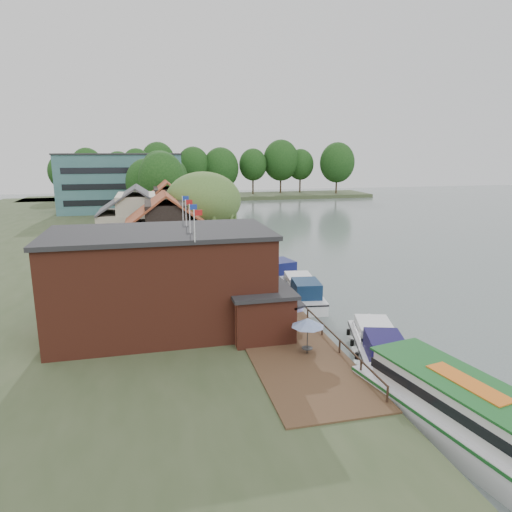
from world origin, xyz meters
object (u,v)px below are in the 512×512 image
cottage_b (138,222)px  pub (190,279)px  willow (204,218)px  umbrella_5 (257,275)px  umbrella_6 (252,267)px  hotel_block (121,182)px  umbrella_0 (307,336)px  umbrella_1 (290,317)px  cottage_c (167,212)px  cruiser_2 (273,267)px  tour_boat (477,419)px  umbrella_2 (280,304)px  swan (426,384)px  umbrella_4 (258,280)px  cruiser_1 (302,288)px  cruiser_0 (378,342)px  umbrella_3 (267,292)px  cottage_a (166,235)px  cruiser_3 (257,248)px

cottage_b → pub: bearing=-80.9°
willow → umbrella_5: bearing=-73.6°
umbrella_6 → hotel_block: bearing=104.2°
willow → umbrella_0: willow is taller
umbrella_1 → umbrella_5: (0.37, 11.39, 0.00)m
cottage_c → cruiser_2: cottage_c is taller
tour_boat → willow: bearing=91.7°
umbrella_5 → willow: bearing=106.4°
willow → umbrella_2: willow is taller
umbrella_1 → swan: (6.11, -7.28, -2.07)m
cottage_b → umbrella_4: cottage_b is taller
cruiser_1 → umbrella_1: bearing=-106.0°
cruiser_0 → tour_boat: tour_boat is taller
umbrella_2 → cruiser_2: 15.64m
umbrella_3 → umbrella_5: same height
cottage_c → tour_boat: bearing=-76.9°
cottage_b → umbrella_5: size_ratio=3.94×
cottage_a → cottage_b: (-3.00, 10.00, 0.00)m
hotel_block → umbrella_0: 79.12m
cottage_a → cruiser_1: size_ratio=0.85×
cottage_c → umbrella_5: (6.96, -25.77, -2.96)m
willow → swan: bearing=-73.2°
willow → umbrella_6: bearing=-67.6°
umbrella_0 → umbrella_2: 6.38m
cottage_b → cruiser_3: cottage_b is taller
willow → cruiser_1: (7.34, -13.50, -4.98)m
hotel_block → cruiser_0: (19.81, -77.22, -5.96)m
willow → swan: (9.20, -30.44, -5.99)m
willow → cottage_a: bearing=-132.0°
umbrella_0 → umbrella_4: 13.01m
cruiser_2 → umbrella_4: bearing=-126.0°
cottage_b → cottage_c: bearing=66.0°
hotel_block → cruiser_0: hotel_block is taller
umbrella_6 → cruiser_0: bearing=-75.0°
cottage_a → cruiser_2: cottage_a is taller
umbrella_0 → cottage_b: bearing=108.6°
swan → umbrella_4: bearing=109.7°
cottage_c → umbrella_5: 26.85m
cottage_c → cruiser_0: (11.81, -40.22, -4.06)m
cottage_a → willow: size_ratio=0.82×
cottage_c → swan: 46.49m
umbrella_2 → cruiser_2: bearing=76.4°
umbrella_0 → swan: bearing=-32.4°
pub → cruiser_0: pub is taller
hotel_block → umbrella_2: 72.89m
cruiser_2 → cruiser_3: cruiser_3 is taller
cottage_c → cruiser_3: size_ratio=0.86×
cruiser_0 → pub: bearing=169.0°
cruiser_2 → swan: bearing=-97.2°
umbrella_5 → cruiser_2: umbrella_5 is taller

